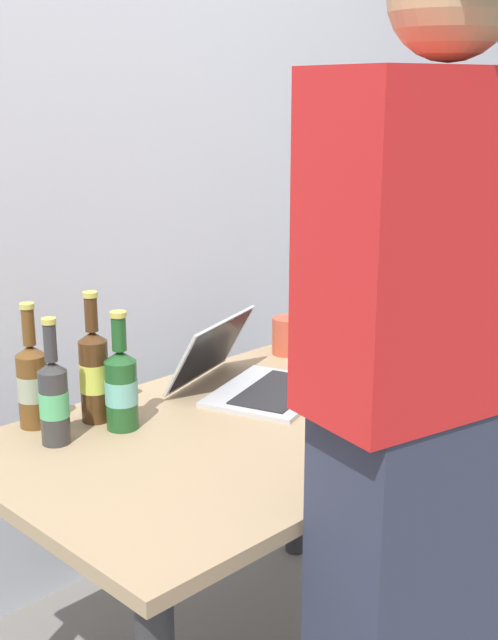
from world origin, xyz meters
TOP-DOWN VIEW (x-y plane):
  - desk at (0.00, 0.00)m, footprint 1.21×0.78m
  - laptop at (0.15, 0.15)m, footprint 0.42×0.43m
  - beer_bottle_dark at (-0.38, 0.22)m, footprint 0.06×0.06m
  - beer_bottle_amber at (-0.22, 0.18)m, footprint 0.08×0.08m
  - beer_bottle_brown at (-0.24, 0.27)m, footprint 0.07×0.07m
  - beer_bottle_green at (-0.36, 0.34)m, footprint 0.07×0.07m
  - person_figure at (-0.11, -0.55)m, footprint 0.48×0.33m
  - coffee_mug at (0.46, 0.30)m, footprint 0.13×0.09m
  - back_wall at (0.00, 0.73)m, footprint 6.00×0.10m

SIDE VIEW (x-z plane):
  - desk at x=0.00m, z-range 0.24..0.94m
  - laptop at x=0.15m, z-range 0.65..0.84m
  - coffee_mug at x=0.46m, z-range 0.71..0.81m
  - beer_bottle_amber at x=-0.22m, z-range 0.67..0.95m
  - beer_bottle_dark at x=-0.38m, z-range 0.67..0.95m
  - beer_bottle_green at x=-0.36m, z-range 0.67..0.96m
  - beer_bottle_brown at x=-0.24m, z-range 0.67..0.98m
  - person_figure at x=-0.11m, z-range 0.01..1.74m
  - back_wall at x=0.00m, z-range 0.00..2.60m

